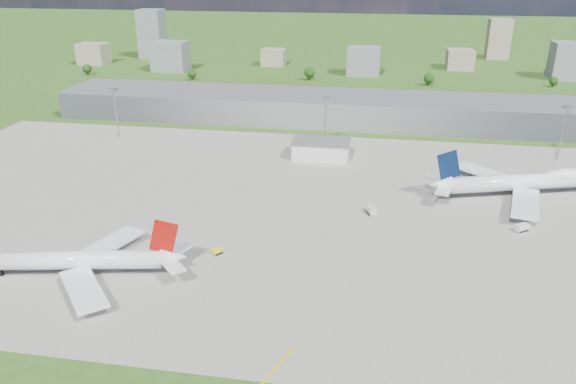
% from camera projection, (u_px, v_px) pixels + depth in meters
% --- Properties ---
extents(ground, '(1400.00, 1400.00, 0.00)m').
position_uv_depth(ground, '(314.00, 128.00, 314.70)').
color(ground, '#2F541A').
rests_on(ground, ground).
extents(apron, '(360.00, 190.00, 0.08)m').
position_uv_depth(apron, '(303.00, 209.00, 213.13)').
color(apron, gray).
rests_on(apron, ground).
extents(terminal, '(300.00, 42.00, 15.00)m').
position_uv_depth(terminal, '(317.00, 108.00, 325.44)').
color(terminal, slate).
rests_on(terminal, ground).
extents(ops_building, '(26.00, 16.00, 8.00)m').
position_uv_depth(ops_building, '(321.00, 150.00, 266.14)').
color(ops_building, silver).
rests_on(ops_building, ground).
extents(mast_west, '(3.50, 2.00, 25.90)m').
position_uv_depth(mast_west, '(115.00, 104.00, 291.63)').
color(mast_west, gray).
rests_on(mast_west, ground).
extents(mast_center, '(3.50, 2.00, 25.90)m').
position_uv_depth(mast_center, '(325.00, 113.00, 274.48)').
color(mast_center, gray).
rests_on(mast_center, ground).
extents(mast_east, '(3.50, 2.00, 25.90)m').
position_uv_depth(mast_east, '(564.00, 124.00, 257.34)').
color(mast_east, gray).
rests_on(mast_east, ground).
extents(airliner_red_twin, '(66.02, 50.82, 18.21)m').
position_uv_depth(airliner_red_twin, '(79.00, 261.00, 166.82)').
color(airliner_red_twin, white).
rests_on(airliner_red_twin, ground).
extents(airliner_blue_quad, '(76.64, 58.81, 20.49)m').
position_uv_depth(airliner_blue_quad, '(528.00, 182.00, 223.27)').
color(airliner_blue_quad, white).
rests_on(airliner_blue_quad, ground).
extents(fire_truck, '(8.43, 3.88, 3.62)m').
position_uv_depth(fire_truck, '(9.00, 260.00, 173.19)').
color(fire_truck, red).
rests_on(fire_truck, ground).
extents(tug_yellow, '(3.78, 4.03, 1.76)m').
position_uv_depth(tug_yellow, '(217.00, 251.00, 180.26)').
color(tug_yellow, yellow).
rests_on(tug_yellow, ground).
extents(van_white_near, '(4.46, 6.09, 2.80)m').
position_uv_depth(van_white_near, '(371.00, 210.00, 208.46)').
color(van_white_near, silver).
rests_on(van_white_near, ground).
extents(van_white_far, '(5.38, 4.69, 2.54)m').
position_uv_depth(van_white_far, '(522.00, 228.00, 195.15)').
color(van_white_far, silver).
rests_on(van_white_far, ground).
extents(bldg_far_w, '(24.00, 20.00, 18.00)m').
position_uv_depth(bldg_far_w, '(93.00, 54.00, 500.06)').
color(bldg_far_w, gray).
rests_on(bldg_far_w, ground).
extents(bldg_w, '(28.00, 22.00, 24.00)m').
position_uv_depth(bldg_w, '(171.00, 56.00, 468.25)').
color(bldg_w, slate).
rests_on(bldg_w, ground).
extents(bldg_cw, '(20.00, 18.00, 14.00)m').
position_uv_depth(bldg_cw, '(274.00, 57.00, 494.07)').
color(bldg_cw, gray).
rests_on(bldg_cw, ground).
extents(bldg_c, '(26.00, 20.00, 22.00)m').
position_uv_depth(bldg_c, '(364.00, 61.00, 452.78)').
color(bldg_c, slate).
rests_on(bldg_c, ground).
extents(bldg_ce, '(22.00, 24.00, 16.00)m').
position_uv_depth(bldg_ce, '(460.00, 59.00, 477.84)').
color(bldg_ce, gray).
rests_on(bldg_ce, ground).
extents(bldg_e, '(30.00, 22.00, 28.00)m').
position_uv_depth(bldg_e, '(571.00, 61.00, 435.78)').
color(bldg_e, slate).
rests_on(bldg_e, ground).
extents(bldg_tall_w, '(22.00, 20.00, 44.00)m').
position_uv_depth(bldg_tall_w, '(152.00, 34.00, 525.16)').
color(bldg_tall_w, slate).
rests_on(bldg_tall_w, ground).
extents(bldg_tall_e, '(20.00, 18.00, 36.00)m').
position_uv_depth(bldg_tall_e, '(498.00, 39.00, 522.28)').
color(bldg_tall_e, gray).
rests_on(bldg_tall_e, ground).
extents(tree_far_w, '(7.20, 7.20, 8.80)m').
position_uv_depth(tree_far_w, '(87.00, 69.00, 452.96)').
color(tree_far_w, '#382314').
rests_on(tree_far_w, ground).
extents(tree_w, '(6.75, 6.75, 8.25)m').
position_uv_depth(tree_w, '(192.00, 74.00, 434.51)').
color(tree_w, '#382314').
rests_on(tree_w, ground).
extents(tree_c, '(8.10, 8.10, 9.90)m').
position_uv_depth(tree_c, '(310.00, 73.00, 433.74)').
color(tree_c, '#382314').
rests_on(tree_c, ground).
extents(tree_e, '(7.65, 7.65, 9.35)m').
position_uv_depth(tree_e, '(429.00, 78.00, 415.30)').
color(tree_e, '#382314').
rests_on(tree_e, ground).
extents(tree_far_e, '(6.30, 6.30, 7.70)m').
position_uv_depth(tree_far_e, '(554.00, 81.00, 410.74)').
color(tree_far_e, '#382314').
rests_on(tree_far_e, ground).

